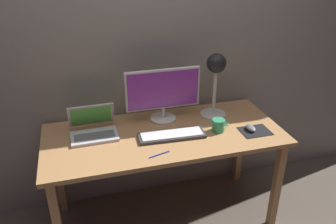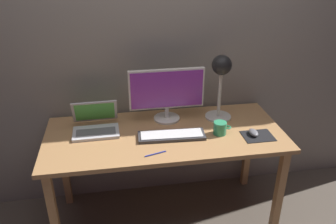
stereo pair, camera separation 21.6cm
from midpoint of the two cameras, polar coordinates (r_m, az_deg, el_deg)
name	(u,v)px [view 1 (the left image)]	position (r m, az deg, el deg)	size (l,w,h in m)	color
ground_plane	(165,216)	(2.78, -2.88, -16.86)	(4.80, 4.80, 0.00)	brown
back_wall	(149,36)	(2.49, -5.70, 12.30)	(4.80, 0.06, 2.60)	gray
desk	(164,143)	(2.37, -3.24, -5.20)	(1.60, 0.70, 0.74)	tan
monitor	(163,92)	(2.41, -3.41, 3.23)	(0.53, 0.19, 0.38)	silver
keyboard_main	(172,135)	(2.28, -2.09, -3.92)	(0.45, 0.16, 0.03)	#38383A
laptop	(93,126)	(2.37, -14.86, -2.34)	(0.31, 0.27, 0.19)	silver
desk_lamp	(216,73)	(2.44, 5.38, 6.33)	(0.19, 0.19, 0.47)	beige
mousepad	(255,131)	(2.39, 11.69, -3.17)	(0.20, 0.16, 0.00)	black
mouse	(251,128)	(2.39, 10.99, -2.67)	(0.06, 0.10, 0.03)	slate
coffee_mug	(219,125)	(2.34, 5.74, -2.27)	(0.12, 0.09, 0.09)	#339966
pen	(159,154)	(2.10, -4.38, -7.08)	(0.01, 0.01, 0.14)	#2633A5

